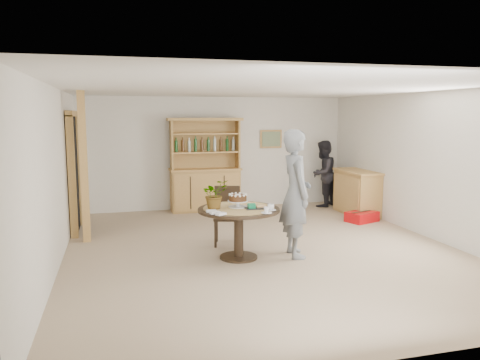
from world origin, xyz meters
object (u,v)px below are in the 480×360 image
teen_boy (296,194)px  adult_person (323,174)px  dining_chair (227,211)px  red_suitcase (362,217)px  sideboard (357,192)px  dining_table (239,218)px  hutch (205,180)px

teen_boy → adult_person: 4.00m
adult_person → teen_boy: bearing=21.8°
dining_chair → red_suitcase: (2.95, 0.84, -0.43)m
dining_chair → adult_person: bearing=56.3°
sideboard → teen_boy: teen_boy is taller
dining_chair → teen_boy: (0.83, -0.93, 0.42)m
sideboard → dining_chair: dining_chair is taller
dining_table → red_suitcase: size_ratio=1.71×
dining_table → adult_person: (2.89, 3.33, 0.16)m
dining_table → teen_boy: (0.85, -0.10, 0.35)m
hutch → red_suitcase: 3.44m
dining_table → dining_chair: (0.02, 0.83, -0.07)m
dining_table → adult_person: 4.41m
hutch → red_suitcase: hutch is taller
dining_chair → hutch: bearing=101.9°
sideboard → dining_table: sideboard is taller
dining_table → dining_chair: size_ratio=1.27×
dining_table → dining_chair: 0.83m
hutch → dining_table: (-0.17, -3.58, -0.08)m
sideboard → dining_table: size_ratio=1.05×
hutch → dining_table: size_ratio=1.70×
sideboard → red_suitcase: size_ratio=1.80×
hutch → teen_boy: hutch is taller
teen_boy → red_suitcase: (2.12, 1.77, -0.85)m
dining_chair → sideboard: bearing=40.3°
hutch → teen_boy: size_ratio=1.07×
teen_boy → red_suitcase: bearing=-45.3°
hutch → dining_table: 3.58m
sideboard → teen_boy: size_ratio=0.66×
hutch → sideboard: (3.04, -1.24, -0.22)m
sideboard → dining_chair: size_ratio=1.33×
dining_table → dining_chair: bearing=88.6°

